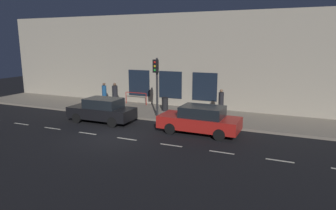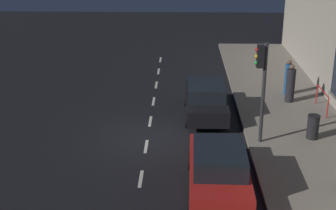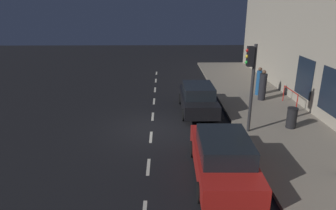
# 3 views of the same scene
# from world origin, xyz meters

# --- Properties ---
(ground_plane) EXTENTS (60.00, 60.00, 0.00)m
(ground_plane) POSITION_xyz_m (0.00, 0.00, 0.00)
(ground_plane) COLOR black
(sidewalk) EXTENTS (4.50, 32.00, 0.15)m
(sidewalk) POSITION_xyz_m (6.25, 0.00, 0.07)
(sidewalk) COLOR gray
(sidewalk) RESTS_ON ground
(lane_centre_line) EXTENTS (0.12, 27.20, 0.01)m
(lane_centre_line) POSITION_xyz_m (0.00, -1.00, 0.00)
(lane_centre_line) COLOR beige
(lane_centre_line) RESTS_ON ground
(traffic_light) EXTENTS (0.49, 0.32, 3.98)m
(traffic_light) POSITION_xyz_m (4.38, -0.72, 2.88)
(traffic_light) COLOR #2D2D30
(traffic_light) RESTS_ON sidewalk
(parked_car_0) EXTENTS (1.91, 4.36, 1.58)m
(parked_car_0) POSITION_xyz_m (2.48, 2.30, 0.79)
(parked_car_0) COLOR black
(parked_car_0) RESTS_ON ground
(parked_car_1) EXTENTS (2.04, 4.63, 1.58)m
(parked_car_1) POSITION_xyz_m (2.59, -4.31, 0.79)
(parked_car_1) COLOR red
(parked_car_1) RESTS_ON ground
(pedestrian_0) EXTENTS (0.60, 0.60, 1.85)m
(pedestrian_0) POSITION_xyz_m (6.57, 3.96, 1.00)
(pedestrian_0) COLOR #232328
(pedestrian_0) RESTS_ON sidewalk
(pedestrian_2) EXTENTS (0.50, 0.50, 1.78)m
(pedestrian_2) POSITION_xyz_m (6.69, 5.05, 0.98)
(pedestrian_2) COLOR #1E5189
(pedestrian_2) RESTS_ON sidewalk
(trash_bin) EXTENTS (0.49, 0.49, 0.98)m
(trash_bin) POSITION_xyz_m (6.62, -0.35, 0.65)
(trash_bin) COLOR black
(trash_bin) RESTS_ON sidewalk
(red_railing) EXTENTS (0.05, 1.92, 0.97)m
(red_railing) POSITION_xyz_m (7.79, 2.76, 0.86)
(red_railing) COLOR red
(red_railing) RESTS_ON sidewalk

